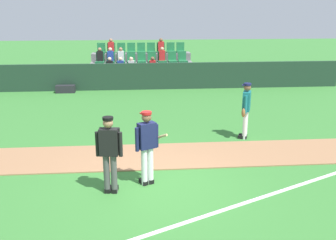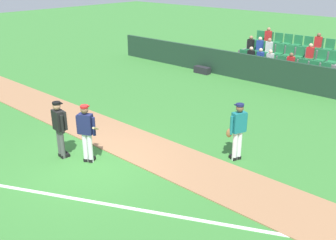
{
  "view_description": "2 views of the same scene",
  "coord_description": "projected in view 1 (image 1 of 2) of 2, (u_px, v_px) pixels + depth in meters",
  "views": [
    {
      "loc": [
        -0.33,
        -8.19,
        4.01
      ],
      "look_at": [
        0.54,
        2.14,
        0.94
      ],
      "focal_mm": 41.25,
      "sensor_mm": 36.0,
      "label": 1
    },
    {
      "loc": [
        8.3,
        -5.79,
        5.35
      ],
      "look_at": [
        1.21,
        2.1,
        1.07
      ],
      "focal_mm": 40.75,
      "sensor_mm": 36.0,
      "label": 2
    }
  ],
  "objects": [
    {
      "name": "ground_plane",
      "position": [
        153.0,
        185.0,
        8.99
      ],
      "size": [
        80.0,
        80.0,
        0.0
      ],
      "primitive_type": "plane",
      "color": "#387A33"
    },
    {
      "name": "infield_dirt_path",
      "position": [
        150.0,
        156.0,
        10.68
      ],
      "size": [
        28.0,
        1.9,
        0.03
      ],
      "primitive_type": "cube",
      "color": "#9E704C",
      "rests_on": "ground"
    },
    {
      "name": "foul_line_chalk",
      "position": [
        286.0,
        190.0,
        8.75
      ],
      "size": [
        10.84,
        5.34,
        0.01
      ],
      "primitive_type": "cube",
      "rotation": [
        0.0,
        0.0,
        0.45
      ],
      "color": "white",
      "rests_on": "ground"
    },
    {
      "name": "dugout_fence",
      "position": [
        143.0,
        76.0,
        19.09
      ],
      "size": [
        20.0,
        0.16,
        1.31
      ],
      "primitive_type": "cube",
      "color": "#1E3828",
      "rests_on": "ground"
    },
    {
      "name": "stadium_bleachers",
      "position": [
        141.0,
        71.0,
        20.87
      ],
      "size": [
        5.55,
        2.95,
        2.3
      ],
      "color": "slate",
      "rests_on": "ground"
    },
    {
      "name": "batter_navy_jersey",
      "position": [
        147.0,
        145.0,
        8.78
      ],
      "size": [
        0.74,
        0.7,
        1.76
      ],
      "color": "white",
      "rests_on": "ground"
    },
    {
      "name": "umpire_home_plate",
      "position": [
        109.0,
        150.0,
        8.37
      ],
      "size": [
        0.59,
        0.34,
        1.76
      ],
      "color": "#4C4C4C",
      "rests_on": "ground"
    },
    {
      "name": "runner_teal_jersey",
      "position": [
        246.0,
        109.0,
        11.9
      ],
      "size": [
        0.41,
        0.63,
        1.76
      ],
      "color": "white",
      "rests_on": "ground"
    },
    {
      "name": "equipment_bag",
      "position": [
        66.0,
        89.0,
        18.49
      ],
      "size": [
        0.9,
        0.36,
        0.36
      ],
      "primitive_type": "cube",
      "color": "#232328",
      "rests_on": "ground"
    }
  ]
}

